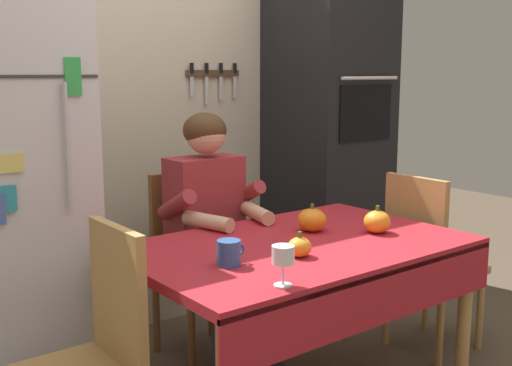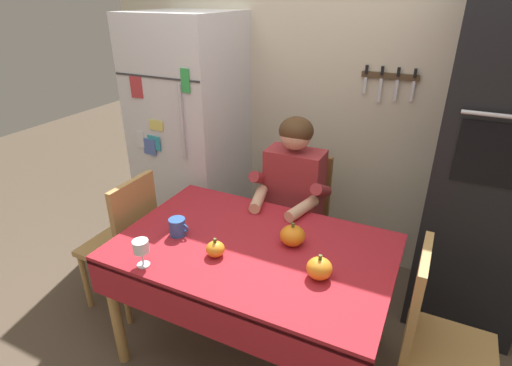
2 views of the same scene
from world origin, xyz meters
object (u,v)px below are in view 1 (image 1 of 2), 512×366
(wine_glass, at_px, (283,257))
(pumpkin_small, at_px, (300,247))
(pumpkin_large, at_px, (377,222))
(seated_person, at_px, (213,218))
(coffee_mug, at_px, (229,253))
(dining_table, at_px, (300,263))
(chair_left_side, at_px, (93,351))
(wall_oven, at_px, (328,135))
(chair_right_side, at_px, (426,256))
(chair_behind_person, at_px, (193,255))
(pumpkin_medium, at_px, (312,220))

(wine_glass, bearing_deg, pumpkin_small, 39.13)
(wine_glass, bearing_deg, pumpkin_large, 19.78)
(seated_person, bearing_deg, coffee_mug, -119.51)
(pumpkin_small, bearing_deg, seated_person, 82.24)
(dining_table, relative_size, chair_left_side, 1.51)
(wall_oven, relative_size, wine_glass, 15.17)
(seated_person, xyz_separation_m, pumpkin_large, (0.41, -0.68, 0.05))
(dining_table, xyz_separation_m, pumpkin_small, (-0.13, -0.14, 0.12))
(chair_left_side, height_order, pumpkin_small, chair_left_side)
(dining_table, xyz_separation_m, seated_person, (-0.03, 0.60, 0.08))
(dining_table, xyz_separation_m, pumpkin_large, (0.38, -0.08, 0.13))
(chair_right_side, bearing_deg, chair_behind_person, 141.12)
(chair_left_side, height_order, pumpkin_large, chair_left_side)
(pumpkin_medium, bearing_deg, chair_left_side, -175.69)
(dining_table, distance_m, chair_left_side, 0.91)
(chair_right_side, bearing_deg, wine_glass, -162.88)
(chair_behind_person, relative_size, pumpkin_medium, 7.13)
(dining_table, bearing_deg, chair_left_side, 177.53)
(chair_right_side, bearing_deg, wall_oven, 80.37)
(chair_behind_person, xyz_separation_m, pumpkin_large, (0.41, -0.87, 0.28))
(chair_right_side, relative_size, pumpkin_large, 7.66)
(chair_right_side, distance_m, chair_left_side, 1.80)
(chair_behind_person, bearing_deg, coffee_mug, -113.81)
(wall_oven, bearing_deg, seated_person, -163.52)
(chair_behind_person, xyz_separation_m, chair_left_side, (-0.87, -0.75, 0.00))
(pumpkin_large, bearing_deg, wall_oven, 56.16)
(seated_person, height_order, chair_left_side, seated_person)
(seated_person, xyz_separation_m, pumpkin_medium, (0.20, -0.48, 0.05))
(coffee_mug, bearing_deg, seated_person, 60.49)
(pumpkin_medium, bearing_deg, pumpkin_small, -139.63)
(chair_left_side, bearing_deg, pumpkin_medium, 4.31)
(wall_oven, height_order, chair_left_side, wall_oven)
(wine_glass, relative_size, pumpkin_large, 1.14)
(chair_behind_person, height_order, seated_person, seated_person)
(wall_oven, relative_size, dining_table, 1.50)
(dining_table, distance_m, seated_person, 0.61)
(chair_behind_person, height_order, coffee_mug, chair_behind_person)
(pumpkin_large, xyz_separation_m, pumpkin_medium, (-0.21, 0.20, 0.00))
(pumpkin_large, bearing_deg, chair_right_side, 13.01)
(chair_behind_person, distance_m, coffee_mug, 0.98)
(dining_table, xyz_separation_m, pumpkin_medium, (0.17, 0.12, 0.14))
(chair_right_side, bearing_deg, seated_person, 148.90)
(wall_oven, height_order, coffee_mug, wall_oven)
(dining_table, distance_m, wine_glass, 0.56)
(seated_person, bearing_deg, pumpkin_small, -97.76)
(chair_right_side, relative_size, coffee_mug, 8.08)
(wall_oven, xyz_separation_m, seated_person, (-1.08, -0.32, -0.31))
(chair_right_side, xyz_separation_m, pumpkin_large, (-0.52, -0.12, 0.28))
(dining_table, xyz_separation_m, wine_glass, (-0.40, -0.36, 0.18))
(wall_oven, xyz_separation_m, coffee_mug, (-1.46, -0.99, -0.26))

